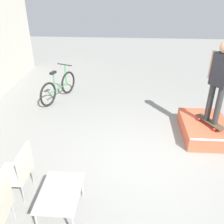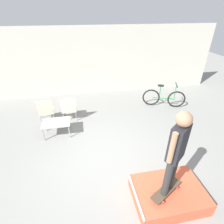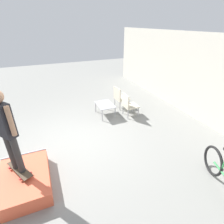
{
  "view_description": "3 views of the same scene",
  "coord_description": "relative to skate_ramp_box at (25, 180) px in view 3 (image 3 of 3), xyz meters",
  "views": [
    {
      "loc": [
        -4.01,
        0.5,
        3.33
      ],
      "look_at": [
        0.42,
        0.82,
        0.93
      ],
      "focal_mm": 40.0,
      "sensor_mm": 36.0,
      "label": 1
    },
    {
      "loc": [
        -0.46,
        -3.36,
        3.59
      ],
      "look_at": [
        0.37,
        0.88,
        1.01
      ],
      "focal_mm": 28.0,
      "sensor_mm": 36.0,
      "label": 2
    },
    {
      "loc": [
        4.41,
        -0.61,
        3.29
      ],
      "look_at": [
        0.3,
        1.1,
        0.98
      ],
      "focal_mm": 28.0,
      "sensor_mm": 36.0,
      "label": 3
    }
  ],
  "objects": [
    {
      "name": "ground_plane",
      "position": [
        -1.15,
        1.34,
        -0.17
      ],
      "size": [
        24.0,
        24.0,
        0.0
      ],
      "primitive_type": "plane",
      "color": "gray"
    },
    {
      "name": "house_wall_back",
      "position": [
        -1.15,
        5.9,
        1.33
      ],
      "size": [
        12.0,
        0.06,
        3.0
      ],
      "color": "beige",
      "rests_on": "ground_plane"
    },
    {
      "name": "skate_ramp_box",
      "position": [
        0.0,
        0.0,
        0.0
      ],
      "size": [
        1.48,
        1.03,
        0.37
      ],
      "color": "#DB5638",
      "rests_on": "ground_plane"
    },
    {
      "name": "skateboard_on_ramp",
      "position": [
        -0.11,
        -0.06,
        0.25
      ],
      "size": [
        0.79,
        0.55,
        0.07
      ],
      "rotation": [
        0.0,
        0.0,
        0.5
      ],
      "color": "#473828",
      "rests_on": "skate_ramp_box"
    },
    {
      "name": "person_skater",
      "position": [
        -0.11,
        -0.06,
        1.35
      ],
      "size": [
        0.47,
        0.39,
        1.82
      ],
      "rotation": [
        0.0,
        0.0,
        0.65
      ],
      "color": "#2D2D2D",
      "rests_on": "skateboard_on_ramp"
    },
    {
      "name": "coffee_table",
      "position": [
        -2.48,
        2.82,
        0.24
      ],
      "size": [
        0.88,
        0.62,
        0.47
      ],
      "color": "#9E9EA3",
      "rests_on": "ground_plane"
    },
    {
      "name": "patio_chair_left",
      "position": [
        -2.87,
        3.64,
        0.33
      ],
      "size": [
        0.57,
        0.57,
        0.92
      ],
      "rotation": [
        0.0,
        0.0,
        3.25
      ],
      "color": "#99999E",
      "rests_on": "ground_plane"
    },
    {
      "name": "patio_chair_right",
      "position": [
        -2.08,
        3.64,
        0.33
      ],
      "size": [
        0.52,
        0.52,
        0.92
      ],
      "rotation": [
        0.0,
        0.0,
        3.14
      ],
      "color": "#99999E",
      "rests_on": "ground_plane"
    }
  ]
}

